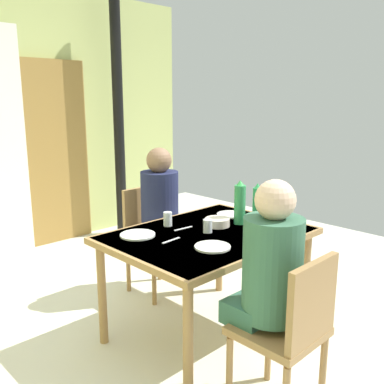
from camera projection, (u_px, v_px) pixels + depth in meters
ground_plane at (165, 349)px, 2.78m from camera, size 6.70×6.70×0.00m
door_wooden at (54, 154)px, 4.69m from camera, size 0.80×0.05×2.00m
stove_pipe_column at (118, 118)px, 4.89m from camera, size 0.12×0.12×2.74m
dining_table at (208, 243)px, 2.83m from camera, size 1.28×0.95×0.73m
chair_near_diner at (291, 328)px, 2.10m from camera, size 0.40×0.40×0.87m
chair_far_diner at (151, 233)px, 3.57m from camera, size 0.40×0.40×0.87m
person_near_diner at (270, 265)px, 2.13m from camera, size 0.30×0.37×0.77m
person_far_diner at (161, 203)px, 3.41m from camera, size 0.30×0.37×0.77m
water_bottle_green_near at (257, 202)px, 3.10m from camera, size 0.07×0.07×0.27m
water_bottle_green_far at (240, 203)px, 2.98m from camera, size 0.08×0.08×0.31m
serving_bowl_center at (217, 222)px, 2.96m from camera, size 0.17×0.17×0.05m
dinner_plate_near_left at (231, 215)px, 3.23m from camera, size 0.21×0.21×0.01m
dinner_plate_near_right at (138, 235)px, 2.75m from camera, size 0.23×0.23×0.01m
dinner_plate_far_center at (213, 247)px, 2.53m from camera, size 0.21×0.21×0.01m
drinking_glass_by_near_diner at (208, 226)px, 2.81m from camera, size 0.06×0.06×0.09m
drinking_glass_by_far_diner at (168, 219)px, 2.95m from camera, size 0.06×0.06×0.10m
drinking_glass_spare_center at (256, 228)px, 2.75m from camera, size 0.06×0.06×0.10m
cutlery_knife_near at (183, 229)px, 2.90m from camera, size 0.15×0.03×0.00m
cutlery_fork_near at (171, 240)px, 2.65m from camera, size 0.15×0.03×0.00m
cutlery_knife_far at (261, 224)px, 2.99m from camera, size 0.12×0.12×0.00m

